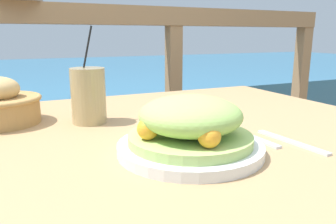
% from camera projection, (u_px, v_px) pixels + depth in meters
% --- Properties ---
extents(patio_table, '(1.27, 1.00, 0.74)m').
position_uv_depth(patio_table, '(158.00, 163.00, 0.80)').
color(patio_table, tan).
rests_on(patio_table, ground_plane).
extents(railing_fence, '(2.80, 0.08, 1.10)m').
position_uv_depth(railing_fence, '(87.00, 75.00, 1.54)').
color(railing_fence, '#937551').
rests_on(railing_fence, ground_plane).
extents(sea_backdrop, '(12.00, 4.00, 0.57)m').
position_uv_depth(sea_backdrop, '(48.00, 94.00, 3.87)').
color(sea_backdrop, teal).
rests_on(sea_backdrop, ground_plane).
extents(salad_plate, '(0.28, 0.28, 0.11)m').
position_uv_depth(salad_plate, '(189.00, 129.00, 0.63)').
color(salad_plate, silver).
rests_on(salad_plate, patio_table).
extents(drink_glass, '(0.09, 0.09, 0.25)m').
position_uv_depth(drink_glass, '(88.00, 96.00, 0.84)').
color(drink_glass, tan).
rests_on(drink_glass, patio_table).
extents(fork, '(0.03, 0.18, 0.00)m').
position_uv_depth(fork, '(249.00, 136.00, 0.74)').
color(fork, silver).
rests_on(fork, patio_table).
extents(knife, '(0.03, 0.18, 0.00)m').
position_uv_depth(knife, '(291.00, 142.00, 0.69)').
color(knife, silver).
rests_on(knife, patio_table).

